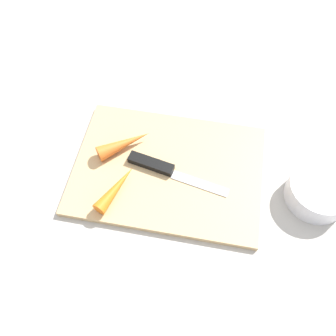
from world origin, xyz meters
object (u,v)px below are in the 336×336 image
(carrot_short, at_px, (116,188))
(carrot_long, at_px, (124,144))
(cutting_board, at_px, (168,170))
(small_bowl, at_px, (318,192))
(knife, at_px, (157,168))

(carrot_short, xyz_separation_m, carrot_long, (-0.01, 0.10, 0.00))
(cutting_board, xyz_separation_m, small_bowl, (0.28, -0.01, 0.02))
(carrot_short, xyz_separation_m, small_bowl, (0.36, 0.06, -0.00))
(carrot_long, height_order, small_bowl, small_bowl)
(small_bowl, bearing_deg, carrot_short, -170.45)
(carrot_short, distance_m, carrot_long, 0.10)
(carrot_short, relative_size, small_bowl, 0.91)
(knife, relative_size, small_bowl, 1.76)
(knife, height_order, small_bowl, small_bowl)
(carrot_short, bearing_deg, knife, -24.07)
(knife, bearing_deg, carrot_short, -125.05)
(cutting_board, height_order, carrot_short, carrot_short)
(carrot_long, bearing_deg, cutting_board, -56.13)
(cutting_board, xyz_separation_m, carrot_long, (-0.09, 0.03, 0.02))
(knife, distance_m, carrot_long, 0.08)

